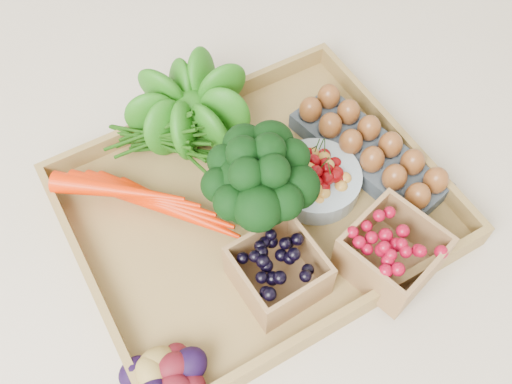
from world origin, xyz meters
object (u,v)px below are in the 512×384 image
tray (256,210)px  broccoli (258,198)px  egg_carton (368,154)px  cherry_bowl (316,181)px

tray → broccoli: 0.08m
broccoli → egg_carton: 0.22m
cherry_bowl → egg_carton: cherry_bowl is taller
tray → cherry_bowl: cherry_bowl is taller
broccoli → cherry_bowl: (0.11, 0.01, -0.05)m
cherry_bowl → egg_carton: size_ratio=0.52×
broccoli → egg_carton: bearing=2.5°
cherry_bowl → egg_carton: bearing=1.7°
egg_carton → broccoli: bearing=170.7°
tray → broccoli: bearing=-114.1°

